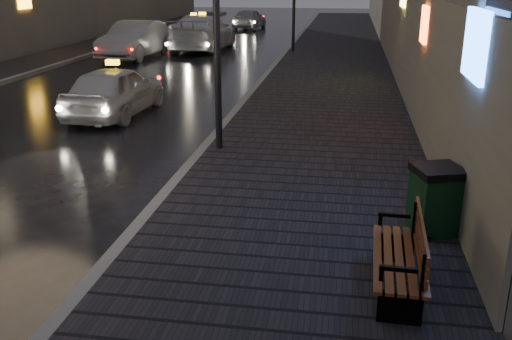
% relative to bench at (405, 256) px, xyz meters
% --- Properties ---
extents(sidewalk, '(4.60, 58.00, 0.15)m').
position_rel_bench_xyz_m(sidewalk, '(-1.34, 20.29, -0.51)').
color(sidewalk, black).
rests_on(sidewalk, ground).
extents(curb, '(0.20, 58.00, 0.15)m').
position_rel_bench_xyz_m(curb, '(-3.74, 20.29, -0.51)').
color(curb, slate).
rests_on(curb, ground).
extents(sidewalk_far, '(2.40, 58.00, 0.15)m').
position_rel_bench_xyz_m(sidewalk_far, '(-13.94, 20.29, -0.51)').
color(sidewalk_far, black).
rests_on(sidewalk_far, ground).
extents(curb_far, '(0.20, 58.00, 0.15)m').
position_rel_bench_xyz_m(curb_far, '(-12.64, 20.29, -0.51)').
color(curb_far, slate).
rests_on(curb_far, ground).
extents(bench, '(0.65, 1.71, 0.87)m').
position_rel_bench_xyz_m(bench, '(0.00, 0.00, 0.00)').
color(bench, black).
rests_on(bench, sidewalk).
extents(trash_bin, '(0.81, 0.81, 0.98)m').
position_rel_bench_xyz_m(trash_bin, '(0.56, 1.72, 0.06)').
color(trash_bin, black).
rests_on(trash_bin, sidewalk).
extents(taxi_near, '(1.73, 4.05, 1.37)m').
position_rel_bench_xyz_m(taxi_near, '(-6.95, 8.33, 0.10)').
color(taxi_near, silver).
rests_on(taxi_near, ground).
extents(car_left_mid, '(2.07, 5.03, 1.62)m').
position_rel_bench_xyz_m(car_left_mid, '(-10.37, 19.06, 0.23)').
color(car_left_mid, '#95969C').
rests_on(car_left_mid, ground).
extents(taxi_mid, '(2.47, 5.93, 1.71)m').
position_rel_bench_xyz_m(taxi_mid, '(-8.01, 22.20, 0.27)').
color(taxi_mid, silver).
rests_on(taxi_mid, ground).
extents(taxi_far, '(2.45, 4.86, 1.32)m').
position_rel_bench_xyz_m(taxi_far, '(-9.92, 27.62, 0.08)').
color(taxi_far, silver).
rests_on(taxi_far, ground).
extents(car_far, '(2.02, 4.17, 1.37)m').
position_rel_bench_xyz_m(car_far, '(-7.66, 33.87, 0.10)').
color(car_far, '#9B9CA2').
rests_on(car_far, ground).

